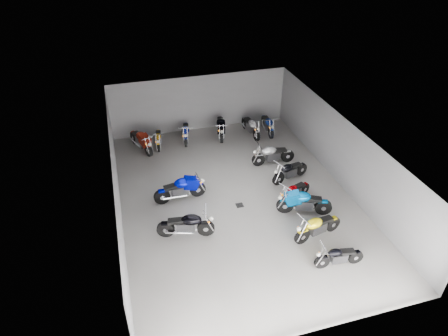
{
  "coord_description": "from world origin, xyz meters",
  "views": [
    {
      "loc": [
        -4.38,
        -13.42,
        10.99
      ],
      "look_at": [
        -0.26,
        1.08,
        1.0
      ],
      "focal_mm": 32.0,
      "sensor_mm": 36.0,
      "label": 1
    }
  ],
  "objects": [
    {
      "name": "ground",
      "position": [
        0.0,
        0.0,
        0.0
      ],
      "size": [
        14.0,
        14.0,
        0.0
      ],
      "primitive_type": "plane",
      "color": "gray",
      "rests_on": "ground"
    },
    {
      "name": "motorcycle_back_c",
      "position": [
        -1.1,
        5.82,
        0.5
      ],
      "size": [
        0.6,
        2.07,
        0.92
      ],
      "rotation": [
        0.0,
        0.0,
        2.93
      ],
      "color": "black",
      "rests_on": "ground"
    },
    {
      "name": "wall_back",
      "position": [
        0.0,
        7.0,
        1.6
      ],
      "size": [
        10.0,
        0.1,
        3.2
      ],
      "primitive_type": "cube",
      "color": "slate",
      "rests_on": "ground"
    },
    {
      "name": "motorcycle_back_b",
      "position": [
        -2.64,
        5.64,
        0.44
      ],
      "size": [
        0.46,
        1.85,
        0.81
      ],
      "rotation": [
        0.0,
        0.0,
        2.99
      ],
      "color": "black",
      "rests_on": "ground"
    },
    {
      "name": "motorcycle_right_a",
      "position": [
        2.36,
        -4.76,
        0.45
      ],
      "size": [
        1.87,
        0.41,
        0.82
      ],
      "rotation": [
        0.0,
        0.0,
        1.49
      ],
      "color": "black",
      "rests_on": "ground"
    },
    {
      "name": "wall_left",
      "position": [
        -5.0,
        0.0,
        1.6
      ],
      "size": [
        0.1,
        14.0,
        3.2
      ],
      "primitive_type": "cube",
      "color": "slate",
      "rests_on": "ground"
    },
    {
      "name": "motorcycle_right_d",
      "position": [
        2.42,
        -0.79,
        0.46
      ],
      "size": [
        1.79,
        0.92,
        0.84
      ],
      "rotation": [
        0.0,
        0.0,
        2.0
      ],
      "color": "black",
      "rests_on": "ground"
    },
    {
      "name": "motorcycle_right_b",
      "position": [
        2.31,
        -3.2,
        0.52
      ],
      "size": [
        2.16,
        0.65,
        0.96
      ],
      "rotation": [
        0.0,
        0.0,
        1.79
      ],
      "color": "black",
      "rests_on": "ground"
    },
    {
      "name": "motorcycle_back_f",
      "position": [
        3.58,
        5.46,
        0.51
      ],
      "size": [
        0.46,
        2.12,
        0.93
      ],
      "rotation": [
        0.0,
        0.0,
        3.06
      ],
      "color": "black",
      "rests_on": "ground"
    },
    {
      "name": "drain_grate",
      "position": [
        0.0,
        -0.5,
        0.01
      ],
      "size": [
        0.32,
        0.32,
        0.01
      ],
      "primitive_type": "cube",
      "color": "black",
      "rests_on": "ground"
    },
    {
      "name": "motorcycle_back_e",
      "position": [
        2.57,
        5.46,
        0.53
      ],
      "size": [
        0.49,
        2.22,
        0.98
      ],
      "rotation": [
        0.0,
        0.0,
        3.23
      ],
      "color": "black",
      "rests_on": "ground"
    },
    {
      "name": "motorcycle_back_d",
      "position": [
        0.89,
        5.8,
        0.56
      ],
      "size": [
        0.69,
        2.31,
        1.03
      ],
      "rotation": [
        0.0,
        0.0,
        2.92
      ],
      "color": "black",
      "rests_on": "ground"
    },
    {
      "name": "motorcycle_right_c",
      "position": [
        2.42,
        -1.72,
        0.56
      ],
      "size": [
        2.24,
        0.93,
        1.02
      ],
      "rotation": [
        0.0,
        0.0,
        1.23
      ],
      "color": "black",
      "rests_on": "ground"
    },
    {
      "name": "wall_right",
      "position": [
        5.0,
        0.0,
        1.6
      ],
      "size": [
        0.1,
        14.0,
        3.2
      ],
      "primitive_type": "cube",
      "color": "slate",
      "rests_on": "ground"
    },
    {
      "name": "motorcycle_left_e",
      "position": [
        -2.37,
        0.63,
        0.56
      ],
      "size": [
        2.34,
        0.49,
        1.03
      ],
      "rotation": [
        0.0,
        0.0,
        -1.51
      ],
      "color": "black",
      "rests_on": "ground"
    },
    {
      "name": "motorcycle_left_c",
      "position": [
        -2.59,
        -1.73,
        0.55
      ],
      "size": [
        2.25,
        0.71,
        1.0
      ],
      "rotation": [
        0.0,
        0.0,
        -1.81
      ],
      "color": "black",
      "rests_on": "ground"
    },
    {
      "name": "ceiling",
      "position": [
        0.0,
        0.0,
        3.22
      ],
      "size": [
        10.0,
        14.0,
        0.04
      ],
      "primitive_type": "cube",
      "color": "black",
      "rests_on": "wall_back"
    },
    {
      "name": "motorcycle_right_f",
      "position": [
        2.61,
        2.27,
        0.53
      ],
      "size": [
        2.22,
        0.45,
        0.98
      ],
      "rotation": [
        0.0,
        0.0,
        1.54
      ],
      "color": "black",
      "rests_on": "ground"
    },
    {
      "name": "motorcycle_back_a",
      "position": [
        -3.58,
        5.46,
        0.56
      ],
      "size": [
        0.98,
        2.24,
        1.03
      ],
      "rotation": [
        0.0,
        0.0,
        3.51
      ],
      "color": "black",
      "rests_on": "ground"
    },
    {
      "name": "motorcycle_right_e",
      "position": [
        2.86,
        0.72,
        0.5
      ],
      "size": [
        2.01,
        0.78,
        0.91
      ],
      "rotation": [
        0.0,
        0.0,
        1.89
      ],
      "color": "black",
      "rests_on": "ground"
    }
  ]
}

